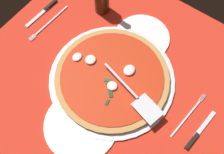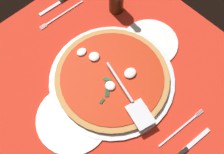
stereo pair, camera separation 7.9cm
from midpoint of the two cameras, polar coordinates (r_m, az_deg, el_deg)
name	(u,v)px [view 1 (the left image)]	position (r cm, az deg, el deg)	size (l,w,h in cm)	color
ground_plane	(107,81)	(103.14, -3.22, -1.00)	(96.29, 96.29, 0.80)	red
pizza_pan	(112,79)	(102.34, -2.20, -0.56)	(45.88, 45.88, 1.15)	silver
dinner_plate_left	(81,125)	(97.34, -8.62, -9.76)	(25.33, 25.33, 1.00)	white
dinner_plate_right	(142,37)	(111.58, 4.10, 7.88)	(21.80, 21.80, 1.00)	white
pizza	(112,77)	(101.06, -2.21, -0.23)	(41.64, 41.64, 2.87)	#C38A49
pizza_server	(134,95)	(95.74, 2.25, -3.85)	(9.91, 27.11, 1.00)	silver
place_setting_near	(193,125)	(99.23, 13.93, -9.64)	(21.09, 14.96, 1.40)	white
place_setting_far	(47,17)	(121.36, -14.99, 11.60)	(22.43, 13.74, 1.40)	white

